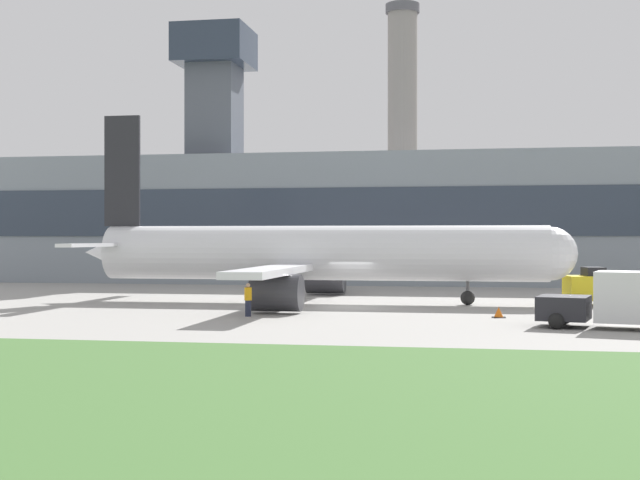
% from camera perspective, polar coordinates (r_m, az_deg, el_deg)
% --- Properties ---
extents(ground_plane, '(400.00, 400.00, 0.00)m').
position_cam_1_polar(ground_plane, '(49.90, 1.79, -4.32)').
color(ground_plane, '#999691').
extents(terminal_building, '(69.46, 13.77, 22.85)m').
position_cam_1_polar(terminal_building, '(78.07, 4.30, 1.54)').
color(terminal_building, gray).
rests_on(terminal_building, ground_plane).
extents(smokestack_left, '(4.00, 4.00, 31.30)m').
position_cam_1_polar(smokestack_left, '(105.75, 5.30, 6.64)').
color(smokestack_left, gray).
rests_on(smokestack_left, ground_plane).
extents(airplane, '(29.68, 27.07, 11.42)m').
position_cam_1_polar(airplane, '(52.88, -0.43, -0.94)').
color(airplane, silver).
rests_on(airplane, ground_plane).
extents(pushback_tug, '(3.36, 3.08, 2.20)m').
position_cam_1_polar(pushback_tug, '(53.44, 17.09, -2.96)').
color(pushback_tug, yellow).
rests_on(pushback_tug, ground_plane).
extents(baggage_truck, '(6.42, 3.87, 2.46)m').
position_cam_1_polar(baggage_truck, '(40.06, 18.81, -3.69)').
color(baggage_truck, '#232328').
rests_on(baggage_truck, ground_plane).
extents(ground_crew_person, '(0.52, 0.52, 1.65)m').
position_cam_1_polar(ground_crew_person, '(44.11, -4.62, -3.81)').
color(ground_crew_person, '#23283D').
rests_on(ground_crew_person, ground_plane).
extents(traffic_cone_near_nose, '(0.67, 0.67, 0.52)m').
position_cam_1_polar(traffic_cone_near_nose, '(44.30, 11.36, -4.59)').
color(traffic_cone_near_nose, black).
rests_on(traffic_cone_near_nose, ground_plane).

